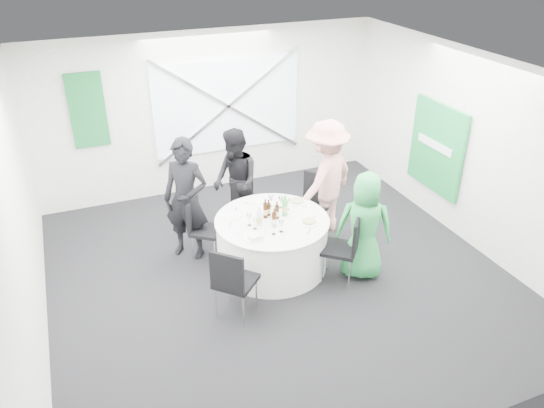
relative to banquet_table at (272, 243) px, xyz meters
name	(u,v)px	position (x,y,z in m)	size (l,w,h in m)	color
floor	(277,273)	(0.00, -0.20, -0.38)	(6.00, 6.00, 0.00)	black
ceiling	(279,73)	(0.00, -0.20, 2.42)	(6.00, 6.00, 0.00)	silver
wall_back	(211,112)	(0.00, 2.80, 1.02)	(6.00, 6.00, 0.00)	silver
wall_front	(422,335)	(0.00, -3.20, 1.02)	(6.00, 6.00, 0.00)	silver
wall_left	(22,230)	(-3.00, -0.20, 1.02)	(6.00, 6.00, 0.00)	silver
wall_right	(468,149)	(3.00, -0.20, 1.02)	(6.00, 6.00, 0.00)	silver
window_panel	(228,105)	(0.30, 2.76, 1.12)	(2.60, 0.03, 1.60)	white
window_brace_a	(228,106)	(0.30, 2.72, 1.12)	(0.05, 0.05, 3.16)	silver
window_brace_b	(228,106)	(0.30, 2.72, 1.12)	(0.05, 0.05, 3.16)	silver
green_banner	(88,111)	(-2.00, 2.75, 1.32)	(0.55, 0.04, 1.20)	#146726
green_sign	(436,148)	(2.94, 0.40, 0.82)	(0.05, 1.20, 1.40)	#1A9240
banquet_table	(272,243)	(0.00, 0.00, 0.00)	(1.56, 1.56, 0.76)	silver
chair_back	(245,204)	(-0.03, 1.03, 0.11)	(0.39, 0.40, 0.84)	black
chair_back_left	(201,225)	(-0.84, 0.63, 0.15)	(0.57, 0.57, 0.90)	black
chair_back_right	(312,201)	(0.87, 0.55, 0.21)	(0.63, 0.63, 1.01)	black
chair_front_right	(347,244)	(0.79, -0.67, 0.19)	(0.63, 0.62, 0.98)	black
chair_front_left	(232,278)	(-0.86, -0.84, 0.21)	(0.65, 0.64, 1.00)	black
person_man_back_left	(186,199)	(-0.99, 0.76, 0.52)	(0.65, 0.43, 1.79)	black
person_man_back	(236,182)	(-0.12, 1.18, 0.44)	(0.80, 0.44, 1.64)	black
person_woman_pink	(326,179)	(1.12, 0.59, 0.53)	(1.18, 0.55, 1.82)	pink
person_woman_green	(364,226)	(1.07, -0.62, 0.38)	(0.74, 0.48, 1.52)	green
plate_back	(256,200)	(-0.01, 0.60, 0.39)	(0.29, 0.29, 0.01)	white
plate_back_left	(232,215)	(-0.47, 0.30, 0.39)	(0.29, 0.29, 0.01)	white
plate_back_right	(297,202)	(0.52, 0.32, 0.40)	(0.28, 0.28, 0.04)	white
plate_front_right	(309,222)	(0.42, -0.27, 0.40)	(0.27, 0.27, 0.04)	white
plate_front_left	(253,237)	(-0.40, -0.34, 0.39)	(0.27, 0.27, 0.01)	white
napkin	(255,237)	(-0.39, -0.39, 0.42)	(0.16, 0.11, 0.05)	silver
beer_bottle_a	(265,211)	(-0.06, 0.09, 0.49)	(0.06, 0.06, 0.28)	#391C0A
beer_bottle_b	(269,209)	(0.00, 0.13, 0.47)	(0.06, 0.06, 0.24)	#391C0A
beer_bottle_c	(277,212)	(0.07, 0.00, 0.48)	(0.06, 0.06, 0.26)	#391C0A
beer_bottle_d	(274,220)	(-0.04, -0.17, 0.48)	(0.06, 0.06, 0.26)	#391C0A
green_water_bottle	(285,208)	(0.21, 0.04, 0.50)	(0.08, 0.08, 0.30)	green
clear_water_bottle	(259,218)	(-0.21, -0.07, 0.48)	(0.08, 0.08, 0.27)	silver
wine_glass_a	(288,202)	(0.31, 0.18, 0.50)	(0.07, 0.07, 0.17)	white
wine_glass_b	(255,221)	(-0.30, -0.14, 0.50)	(0.07, 0.07, 0.17)	white
wine_glass_c	(249,217)	(-0.34, -0.03, 0.50)	(0.07, 0.07, 0.17)	white
wine_glass_d	(281,200)	(0.24, 0.27, 0.50)	(0.07, 0.07, 0.17)	white
wine_glass_e	(281,223)	(-0.01, -0.34, 0.50)	(0.07, 0.07, 0.17)	white
wine_glass_f	(271,198)	(0.13, 0.36, 0.50)	(0.07, 0.07, 0.17)	white
wine_glass_g	(274,226)	(-0.12, -0.36, 0.50)	(0.07, 0.07, 0.17)	white
fork_a	(309,231)	(0.33, -0.47, 0.38)	(0.01, 0.15, 0.01)	silver
knife_a	(314,218)	(0.55, -0.18, 0.38)	(0.01, 0.15, 0.01)	silver
fork_b	(235,210)	(-0.38, 0.44, 0.38)	(0.01, 0.15, 0.01)	silver
knife_b	(230,225)	(-0.57, 0.07, 0.38)	(0.01, 0.15, 0.01)	silver
fork_c	(303,206)	(0.55, 0.18, 0.38)	(0.01, 0.15, 0.01)	silver
knife_c	(283,200)	(0.35, 0.46, 0.38)	(0.01, 0.15, 0.01)	silver
fork_d	(271,200)	(0.21, 0.54, 0.38)	(0.01, 0.15, 0.01)	silver
knife_d	(249,203)	(-0.12, 0.56, 0.38)	(0.01, 0.15, 0.01)	silver
fork_e	(240,235)	(-0.54, -0.21, 0.38)	(0.01, 0.15, 0.01)	silver
knife_e	(260,241)	(-0.35, -0.46, 0.38)	(0.01, 0.15, 0.01)	silver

